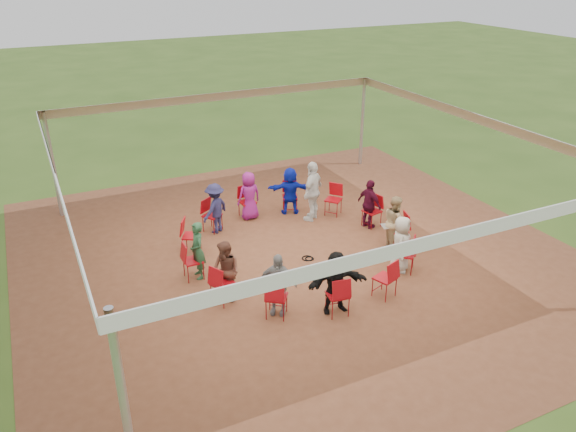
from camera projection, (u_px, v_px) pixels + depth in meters
name	position (u px, v px, depth m)	size (l,w,h in m)	color
ground	(297.00, 255.00, 13.90)	(80.00, 80.00, 0.00)	#35531A
dirt_patch	(297.00, 255.00, 13.90)	(13.00, 13.00, 0.00)	brown
tent	(298.00, 165.00, 12.89)	(10.33, 10.33, 3.00)	#B2B2B7
chair_0	(399.00, 230.00, 14.15)	(0.42, 0.44, 0.90)	#A30810
chair_1	(372.00, 211.00, 15.18)	(0.42, 0.44, 0.90)	#A30810
chair_2	(333.00, 200.00, 15.88)	(0.42, 0.44, 0.90)	#A30810
chair_3	(290.00, 197.00, 16.08)	(0.42, 0.44, 0.90)	#A30810
chair_4	(247.00, 202.00, 15.73)	(0.42, 0.44, 0.90)	#A30810
chair_5	(212.00, 216.00, 14.93)	(0.42, 0.44, 0.90)	#A30810
chair_6	(191.00, 236.00, 13.84)	(0.42, 0.44, 0.90)	#A30810
chair_7	(193.00, 261.00, 12.73)	(0.42, 0.44, 0.90)	#A30810
chair_8	(223.00, 284.00, 11.84)	(0.42, 0.44, 0.90)	#A30810
chair_9	(276.00, 297.00, 11.38)	(0.42, 0.44, 0.90)	#A30810
chair_10	(338.00, 295.00, 11.45)	(0.42, 0.44, 0.90)	#A30810
chair_11	(385.00, 278.00, 12.04)	(0.42, 0.44, 0.90)	#A30810
chair_12	(405.00, 254.00, 13.02)	(0.42, 0.44, 0.90)	#A30810
person_seated_0	(395.00, 222.00, 14.03)	(0.66, 0.38, 1.37)	tan
person_seated_1	(369.00, 204.00, 15.01)	(0.80, 0.41, 1.37)	#420A1F
person_seated_2	(290.00, 191.00, 15.86)	(1.27, 0.47, 1.37)	#0C1EB3
person_seated_3	(249.00, 196.00, 15.54)	(0.67, 0.37, 1.37)	#83186F
person_seated_4	(215.00, 208.00, 14.77)	(0.88, 0.44, 1.37)	#202045
person_seated_5	(197.00, 250.00, 12.67)	(0.50, 0.33, 1.37)	#244F2F
person_seated_6	(226.00, 272.00, 11.82)	(0.66, 0.38, 1.37)	brown
person_seated_7	(277.00, 284.00, 11.38)	(0.80, 0.41, 1.37)	slate
person_seated_8	(336.00, 282.00, 11.45)	(1.27, 0.47, 1.37)	black
person_seated_9	(401.00, 244.00, 12.95)	(0.67, 0.37, 1.37)	#B7B1A0
standing_person	(313.00, 191.00, 15.41)	(1.00, 0.51, 1.70)	silver
cable_coil	(308.00, 258.00, 13.70)	(0.34, 0.34, 0.03)	black
laptop	(389.00, 224.00, 14.02)	(0.32, 0.36, 0.21)	#B7B7BC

